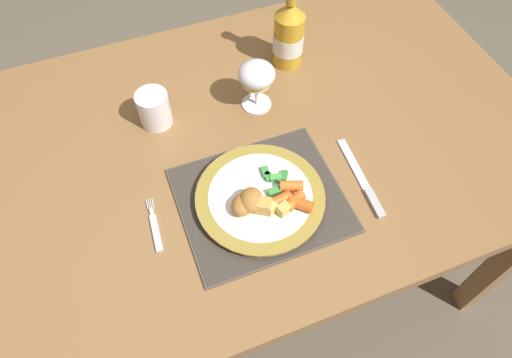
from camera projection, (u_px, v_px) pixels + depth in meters
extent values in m
plane|color=brown|center=(245.00, 267.00, 1.67)|extent=(6.00, 6.00, 0.00)
cube|color=olive|center=(238.00, 146.00, 1.07)|extent=(1.45, 0.89, 0.04)
cube|color=olive|center=(508.00, 258.00, 1.31)|extent=(0.06, 0.06, 0.70)
cube|color=olive|center=(1.00, 188.00, 1.45)|extent=(0.06, 0.06, 0.70)
cube|color=olive|center=(374.00, 80.00, 1.72)|extent=(0.06, 0.06, 0.70)
cube|color=brown|center=(261.00, 200.00, 0.96)|extent=(0.34, 0.29, 0.01)
cube|color=#3C352E|center=(261.00, 199.00, 0.96)|extent=(0.33, 0.29, 0.00)
cylinder|color=white|center=(260.00, 199.00, 0.95)|extent=(0.22, 0.22, 0.01)
cylinder|color=olive|center=(260.00, 196.00, 0.95)|extent=(0.27, 0.27, 0.01)
cylinder|color=white|center=(260.00, 196.00, 0.94)|extent=(0.22, 0.22, 0.00)
ellipsoid|color=#A87033|center=(251.00, 200.00, 0.91)|extent=(0.07, 0.07, 0.04)
ellipsoid|color=#A87033|center=(243.00, 205.00, 0.91)|extent=(0.07, 0.07, 0.03)
cube|color=#4CA84C|center=(269.00, 175.00, 0.97)|extent=(0.02, 0.02, 0.01)
cube|color=#338438|center=(277.00, 179.00, 0.96)|extent=(0.02, 0.02, 0.01)
cube|color=green|center=(274.00, 191.00, 0.94)|extent=(0.03, 0.02, 0.01)
cube|color=green|center=(272.00, 178.00, 0.96)|extent=(0.03, 0.02, 0.01)
cube|color=green|center=(266.00, 172.00, 0.97)|extent=(0.02, 0.03, 0.01)
cube|color=#4CA84C|center=(276.00, 177.00, 0.96)|extent=(0.03, 0.02, 0.01)
cube|color=#338438|center=(284.00, 176.00, 0.96)|extent=(0.03, 0.03, 0.01)
cylinder|color=orange|center=(294.00, 201.00, 0.92)|extent=(0.05, 0.04, 0.02)
cylinder|color=orange|center=(281.00, 199.00, 0.92)|extent=(0.04, 0.03, 0.02)
cylinder|color=orange|center=(301.00, 204.00, 0.92)|extent=(0.05, 0.05, 0.02)
cylinder|color=orange|center=(292.00, 186.00, 0.94)|extent=(0.05, 0.04, 0.02)
cube|color=silver|center=(156.00, 233.00, 0.92)|extent=(0.02, 0.09, 0.01)
cube|color=silver|center=(152.00, 212.00, 0.95)|extent=(0.01, 0.02, 0.01)
cube|color=silver|center=(153.00, 203.00, 0.96)|extent=(0.00, 0.02, 0.00)
cube|color=silver|center=(151.00, 204.00, 0.96)|extent=(0.00, 0.02, 0.00)
cube|color=silver|center=(149.00, 204.00, 0.96)|extent=(0.00, 0.02, 0.00)
cube|color=silver|center=(147.00, 205.00, 0.96)|extent=(0.00, 0.02, 0.00)
cube|color=silver|center=(354.00, 164.00, 1.02)|extent=(0.03, 0.15, 0.00)
cube|color=#B2B2B7|center=(375.00, 203.00, 0.96)|extent=(0.02, 0.07, 0.01)
cylinder|color=silver|center=(257.00, 104.00, 1.12)|extent=(0.07, 0.07, 0.00)
cylinder|color=silver|center=(257.00, 93.00, 1.09)|extent=(0.01, 0.01, 0.07)
ellipsoid|color=silver|center=(257.00, 74.00, 1.04)|extent=(0.09, 0.09, 0.06)
cylinder|color=#EACC66|center=(257.00, 80.00, 1.05)|extent=(0.07, 0.07, 0.02)
cylinder|color=gold|center=(288.00, 40.00, 1.15)|extent=(0.08, 0.08, 0.14)
cone|color=gold|center=(291.00, 10.00, 1.08)|extent=(0.08, 0.08, 0.03)
cylinder|color=white|center=(288.00, 42.00, 1.15)|extent=(0.08, 0.08, 0.05)
cube|color=#E5BC66|center=(271.00, 208.00, 0.91)|extent=(0.03, 0.03, 0.02)
cube|color=gold|center=(263.00, 206.00, 0.91)|extent=(0.04, 0.04, 0.03)
cube|color=#DBB256|center=(284.00, 209.00, 0.91)|extent=(0.03, 0.03, 0.02)
cylinder|color=white|center=(154.00, 109.00, 1.05)|extent=(0.08, 0.08, 0.09)
cylinder|color=gray|center=(151.00, 97.00, 1.02)|extent=(0.06, 0.06, 0.01)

